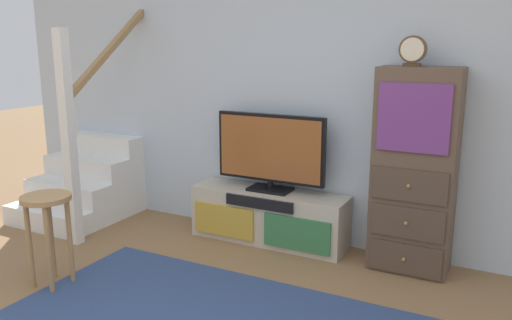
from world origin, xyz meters
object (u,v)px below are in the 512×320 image
side_cabinet (414,172)px  bar_stool_near (48,218)px  media_console (269,216)px  television (270,151)px  desk_clock (413,51)px

side_cabinet → bar_stool_near: size_ratio=2.30×
media_console → side_cabinet: 1.30m
media_console → television: size_ratio=1.40×
side_cabinet → bar_stool_near: 2.64m
side_cabinet → television: bearing=179.3°
desk_clock → bar_stool_near: 2.80m
television → bar_stool_near: (-1.00, -1.47, -0.30)m
television → side_cabinet: side_cabinet is taller
media_console → side_cabinet: side_cabinet is taller
bar_stool_near → media_console: bearing=55.3°
media_console → television: bearing=90.0°
media_console → desk_clock: bearing=-0.2°
desk_clock → bar_stool_near: (-2.12, -1.44, -1.13)m
television → bar_stool_near: size_ratio=1.46×
television → desk_clock: size_ratio=4.53×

